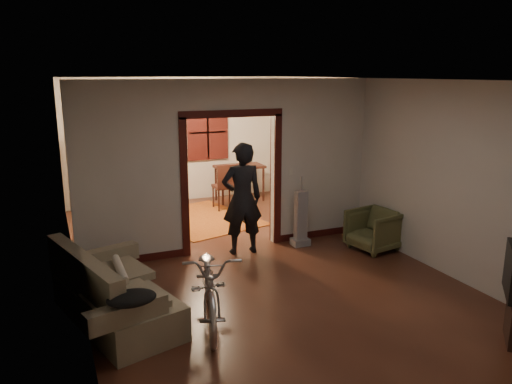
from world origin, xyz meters
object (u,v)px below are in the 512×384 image
armchair (374,230)px  person (242,199)px  sofa (116,286)px  desk (240,183)px  bicycle (211,283)px  locker (124,170)px

armchair → person: (-2.07, 0.72, 0.58)m
sofa → desk: size_ratio=1.76×
bicycle → armchair: (3.26, 1.29, -0.14)m
armchair → locker: 5.41m
armchair → person: person is taller
locker → desk: 2.60m
locker → bicycle: bearing=-90.2°
bicycle → locker: 5.46m
locker → desk: size_ratio=1.58×
person → locker: bearing=-63.6°
sofa → desk: (3.42, 4.79, -0.04)m
person → desk: 3.46m
sofa → armchair: (4.30, 0.87, -0.11)m
sofa → desk: bearing=38.2°
sofa → locker: size_ratio=1.11×
sofa → person: (2.23, 1.59, 0.47)m
bicycle → locker: locker is taller
desk → sofa: bearing=-113.1°
sofa → locker: bearing=63.8°
bicycle → armchair: bicycle is taller
person → locker: size_ratio=1.05×
sofa → locker: (0.88, 5.02, 0.42)m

